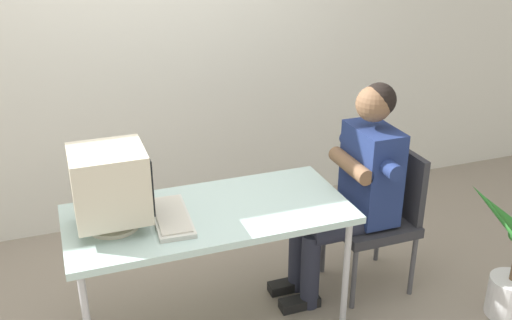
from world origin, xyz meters
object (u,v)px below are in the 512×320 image
Objects in this scene: person_seated at (355,184)px; desk at (209,219)px; crt_monitor at (110,185)px; keyboard at (171,217)px; office_chair at (380,211)px.

desk is at bearing -176.90° from person_seated.
keyboard is (0.28, -0.02, -0.22)m from crt_monitor.
keyboard is 1.09m from person_seated.
desk is 3.57× the size of crt_monitor.
crt_monitor is at bearing -178.34° from office_chair.
keyboard is 0.51× the size of office_chair.
person_seated reaches higher than office_chair.
crt_monitor reaches higher than keyboard.
desk is 0.89m from person_seated.
office_chair is 0.28m from person_seated.
crt_monitor is 0.47× the size of office_chair.
desk is 1.09m from office_chair.
crt_monitor is 0.32× the size of person_seated.
person_seated is (1.36, 0.05, -0.25)m from crt_monitor.
desk is at bearing -0.34° from crt_monitor.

